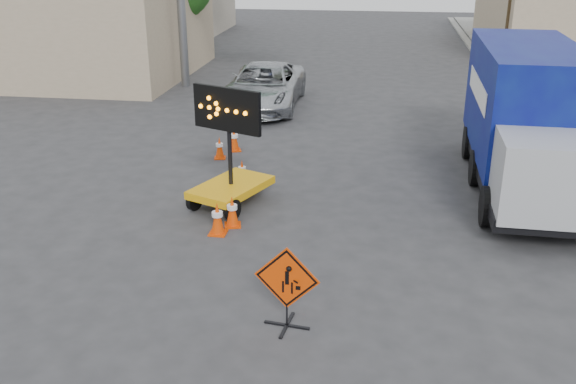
% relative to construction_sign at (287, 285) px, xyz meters
% --- Properties ---
extents(ground, '(100.00, 100.00, 0.00)m').
position_rel_construction_sign_xyz_m(ground, '(-0.72, -0.05, -0.79)').
color(ground, '#2D2D30').
rests_on(ground, ground).
extents(curb_right, '(0.40, 60.00, 0.12)m').
position_rel_construction_sign_xyz_m(curb_right, '(6.48, 14.95, -0.73)').
color(curb_right, gray).
rests_on(curb_right, ground).
extents(storefront_left_near, '(14.00, 10.00, 4.00)m').
position_rel_construction_sign_xyz_m(storefront_left_near, '(-14.72, 19.95, 1.21)').
color(storefront_left_near, tan).
rests_on(storefront_left_near, ground).
extents(construction_sign, '(1.12, 0.80, 1.49)m').
position_rel_construction_sign_xyz_m(construction_sign, '(0.00, 0.00, 0.00)').
color(construction_sign, black).
rests_on(construction_sign, ground).
extents(arrow_board, '(1.95, 2.38, 2.94)m').
position_rel_construction_sign_xyz_m(arrow_board, '(-2.13, 5.04, -0.13)').
color(arrow_board, orange).
rests_on(arrow_board, ground).
extents(pickup_truck, '(2.77, 5.89, 1.63)m').
position_rel_construction_sign_xyz_m(pickup_truck, '(-3.11, 14.73, 0.02)').
color(pickup_truck, '#B6BABE').
rests_on(pickup_truck, ground).
extents(box_truck, '(2.59, 7.70, 3.63)m').
position_rel_construction_sign_xyz_m(box_truck, '(5.04, 7.30, 0.86)').
color(box_truck, black).
rests_on(box_truck, ground).
extents(cone_a, '(0.39, 0.39, 0.75)m').
position_rel_construction_sign_xyz_m(cone_a, '(-2.06, 3.38, -0.42)').
color(cone_a, '#D83A04').
rests_on(cone_a, ground).
extents(cone_b, '(0.45, 0.45, 0.73)m').
position_rel_construction_sign_xyz_m(cone_b, '(-1.83, 3.84, -0.43)').
color(cone_b, '#D83A04').
rests_on(cone_b, ground).
extents(cone_c, '(0.40, 0.40, 0.63)m').
position_rel_construction_sign_xyz_m(cone_c, '(-2.20, 6.60, -0.48)').
color(cone_c, '#D83A04').
rests_on(cone_c, ground).
extents(cone_d, '(0.40, 0.40, 0.66)m').
position_rel_construction_sign_xyz_m(cone_d, '(-3.29, 8.48, -0.46)').
color(cone_d, '#D83A04').
rests_on(cone_d, ground).
extents(cone_e, '(0.48, 0.48, 0.74)m').
position_rel_construction_sign_xyz_m(cone_e, '(-3.03, 9.27, -0.42)').
color(cone_e, '#D83A04').
rests_on(cone_e, ground).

